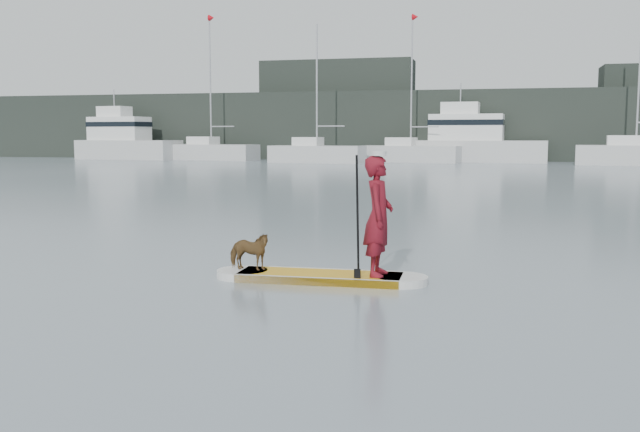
% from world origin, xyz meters
% --- Properties ---
extents(ground, '(140.00, 140.00, 0.00)m').
position_xyz_m(ground, '(0.00, 0.00, 0.00)').
color(ground, slate).
rests_on(ground, ground).
extents(paddleboard, '(3.30, 0.90, 0.12)m').
position_xyz_m(paddleboard, '(2.22, -1.02, 0.06)').
color(paddleboard, gold).
rests_on(paddleboard, ground).
extents(paddler, '(0.44, 0.66, 1.80)m').
position_xyz_m(paddler, '(3.11, -0.98, 1.02)').
color(paddler, maroon).
rests_on(paddler, paddleboard).
extents(white_cap, '(0.22, 0.22, 0.07)m').
position_xyz_m(white_cap, '(3.11, -0.98, 1.95)').
color(white_cap, silver).
rests_on(white_cap, paddler).
extents(dog, '(0.73, 0.37, 0.60)m').
position_xyz_m(dog, '(1.08, -1.06, 0.42)').
color(dog, '#53341C').
rests_on(dog, paddleboard).
extents(paddle, '(0.10, 0.30, 2.00)m').
position_xyz_m(paddle, '(2.85, -1.28, 0.80)').
color(paddle, black).
rests_on(paddle, ground).
extents(sailboat_b, '(8.69, 3.96, 12.45)m').
position_xyz_m(sailboat_b, '(-19.80, 47.00, 0.86)').
color(sailboat_b, silver).
rests_on(sailboat_b, ground).
extents(sailboat_c, '(7.71, 3.24, 10.77)m').
position_xyz_m(sailboat_c, '(-9.34, 43.47, 0.80)').
color(sailboat_c, silver).
rests_on(sailboat_c, ground).
extents(sailboat_d, '(8.27, 3.82, 11.73)m').
position_xyz_m(sailboat_d, '(-2.25, 46.37, 0.84)').
color(sailboat_d, silver).
rests_on(sailboat_d, ground).
extents(sailboat_e, '(8.48, 3.47, 11.98)m').
position_xyz_m(sailboat_e, '(14.36, 44.71, 0.86)').
color(sailboat_e, silver).
rests_on(sailboat_e, ground).
extents(motor_yacht_a, '(10.84, 3.96, 6.39)m').
position_xyz_m(motor_yacht_a, '(2.71, 48.17, 1.80)').
color(motor_yacht_a, silver).
rests_on(motor_yacht_a, ground).
extents(motor_yacht_b, '(9.86, 4.46, 6.28)m').
position_xyz_m(motor_yacht_b, '(-28.22, 47.08, 1.76)').
color(motor_yacht_b, silver).
rests_on(motor_yacht_b, ground).
extents(shore_mass, '(90.00, 6.00, 6.00)m').
position_xyz_m(shore_mass, '(0.00, 53.00, 3.00)').
color(shore_mass, black).
rests_on(shore_mass, ground).
extents(shore_building_west, '(14.00, 4.00, 9.00)m').
position_xyz_m(shore_building_west, '(-10.00, 54.00, 4.50)').
color(shore_building_west, black).
rests_on(shore_building_west, ground).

